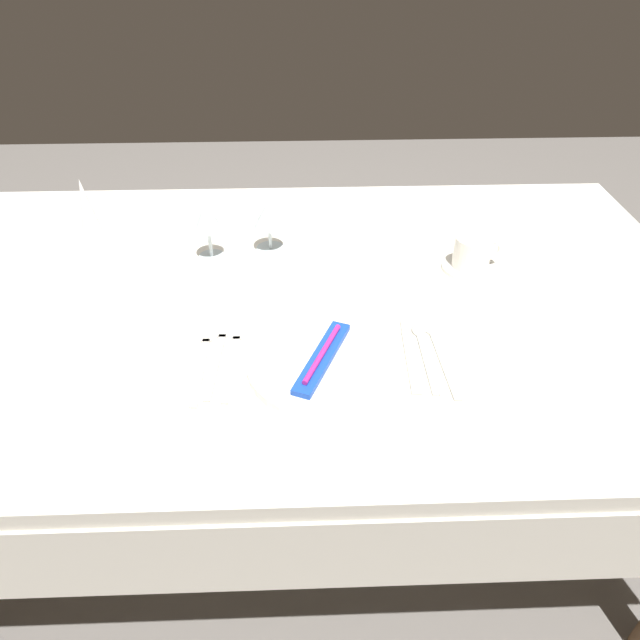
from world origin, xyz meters
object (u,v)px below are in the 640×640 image
(wine_glass_left, at_px, (207,220))
(dinner_plate, at_px, (322,364))
(coffee_cup_left, at_px, (473,252))
(fork_outer, at_px, (233,359))
(dinner_knife, at_px, (410,357))
(fork_inner, at_px, (217,357))
(spoon_dessert, at_px, (439,349))
(spoon_soup, at_px, (423,348))
(fork_salad, at_px, (202,362))
(wine_glass_centre, at_px, (269,217))
(toothbrush_package, at_px, (322,357))
(napkin_folded, at_px, (88,213))

(wine_glass_left, bearing_deg, dinner_plate, -58.26)
(dinner_plate, relative_size, coffee_cup_left, 2.53)
(fork_outer, distance_m, dinner_knife, 0.34)
(fork_inner, xyz_separation_m, dinner_knife, (0.37, -0.01, 0.00))
(dinner_knife, xyz_separation_m, spoon_dessert, (0.06, 0.02, 0.00))
(spoon_soup, bearing_deg, fork_inner, -178.41)
(fork_salad, height_order, dinner_knife, same)
(dinner_knife, height_order, wine_glass_centre, wine_glass_centre)
(fork_inner, xyz_separation_m, spoon_soup, (0.39, 0.01, 0.00))
(dinner_knife, xyz_separation_m, spoon_soup, (0.03, 0.02, 0.00))
(toothbrush_package, bearing_deg, dinner_knife, 7.43)
(spoon_soup, height_order, coffee_cup_left, coffee_cup_left)
(coffee_cup_left, bearing_deg, dinner_plate, -137.12)
(fork_inner, bearing_deg, coffee_cup_left, 28.22)
(fork_inner, bearing_deg, wine_glass_centre, 77.75)
(wine_glass_left, bearing_deg, fork_outer, -77.70)
(toothbrush_package, relative_size, fork_outer, 0.96)
(spoon_dessert, bearing_deg, toothbrush_package, -169.55)
(dinner_plate, bearing_deg, spoon_dessert, 10.45)
(fork_salad, height_order, spoon_soup, spoon_soup)
(spoon_dessert, distance_m, coffee_cup_left, 0.32)
(fork_outer, relative_size, spoon_dessert, 0.96)
(dinner_knife, xyz_separation_m, napkin_folded, (-0.71, 0.46, 0.08))
(fork_inner, height_order, spoon_dessert, spoon_dessert)
(fork_inner, height_order, fork_salad, same)
(toothbrush_package, height_order, coffee_cup_left, coffee_cup_left)
(dinner_plate, relative_size, wine_glass_centre, 2.18)
(toothbrush_package, height_order, spoon_soup, toothbrush_package)
(dinner_plate, bearing_deg, fork_inner, 170.22)
(toothbrush_package, relative_size, napkin_folded, 1.20)
(fork_outer, xyz_separation_m, spoon_soup, (0.37, 0.02, 0.00))
(napkin_folded, bearing_deg, spoon_dessert, -29.56)
(dinner_knife, height_order, spoon_soup, spoon_soup)
(fork_inner, height_order, dinner_knife, same)
(toothbrush_package, xyz_separation_m, wine_glass_left, (-0.25, 0.40, 0.08))
(coffee_cup_left, height_order, wine_glass_left, wine_glass_left)
(dinner_plate, height_order, dinner_knife, dinner_plate)
(wine_glass_centre, bearing_deg, dinner_plate, -75.86)
(dinner_plate, height_order, wine_glass_centre, wine_glass_centre)
(fork_inner, bearing_deg, toothbrush_package, -9.78)
(fork_inner, distance_m, dinner_knife, 0.37)
(toothbrush_package, distance_m, spoon_soup, 0.20)
(dinner_knife, bearing_deg, wine_glass_left, 137.51)
(dinner_plate, bearing_deg, napkin_folded, 138.72)
(coffee_cup_left, bearing_deg, spoon_dessert, -114.35)
(spoon_dessert, distance_m, wine_glass_centre, 0.53)
(dinner_plate, xyz_separation_m, fork_salad, (-0.22, 0.02, -0.01))
(toothbrush_package, height_order, spoon_dessert, toothbrush_package)
(toothbrush_package, height_order, napkin_folded, napkin_folded)
(toothbrush_package, xyz_separation_m, coffee_cup_left, (0.36, 0.33, 0.02))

